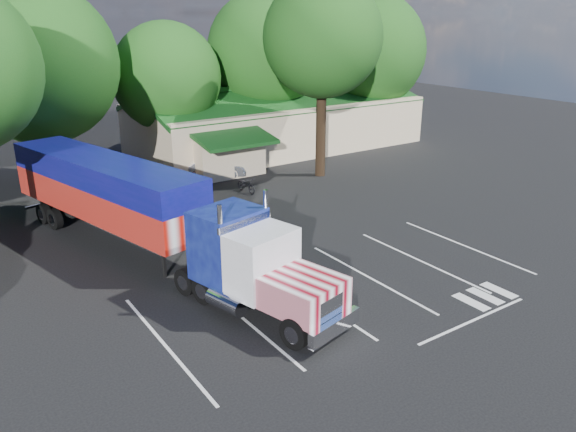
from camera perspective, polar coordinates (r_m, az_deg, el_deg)
ground at (r=27.96m, az=-4.97°, el=-3.38°), size 120.00×120.00×0.00m
event_hall at (r=48.84m, az=-1.29°, el=9.53°), size 24.20×14.12×5.55m
tree_row_c at (r=39.52m, az=-24.11°, el=13.93°), size 10.00×10.00×13.05m
tree_row_d at (r=43.46m, az=-12.24°, el=13.63°), size 8.00×8.00×10.60m
tree_row_e at (r=47.90m, az=-2.24°, el=16.39°), size 9.60×9.60×12.90m
tree_row_f at (r=52.99m, az=8.07°, el=16.24°), size 10.40×10.40×13.00m
tree_near_right at (r=39.17m, az=3.54°, el=17.60°), size 8.00×8.00×13.50m
semi_truck at (r=27.25m, az=-15.05°, el=1.10°), size 7.73×21.52×4.51m
woman at (r=28.42m, az=-2.21°, el=-1.26°), size 0.41×0.58×1.52m
bicycle at (r=36.70m, az=-4.27°, el=3.18°), size 0.83×1.91×0.97m
silver_sedan at (r=40.29m, az=-7.48°, el=4.91°), size 4.48×3.26×1.41m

